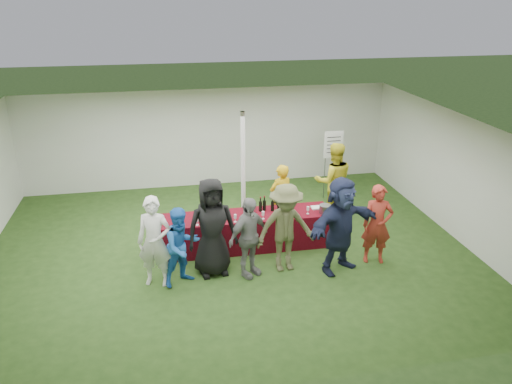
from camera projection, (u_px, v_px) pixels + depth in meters
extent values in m
plane|color=#284719|center=(230.00, 250.00, 10.57)|extent=(60.00, 60.00, 0.00)
plane|color=white|center=(208.00, 138.00, 13.70)|extent=(10.00, 0.00, 10.00)
plane|color=white|center=(272.00, 305.00, 6.42)|extent=(10.00, 0.00, 10.00)
plane|color=white|center=(454.00, 175.00, 10.94)|extent=(0.00, 8.00, 8.00)
plane|color=white|center=(227.00, 126.00, 9.56)|extent=(10.00, 10.00, 0.00)
cylinder|color=silver|center=(243.00, 170.00, 11.24)|extent=(0.10, 0.10, 2.70)
cube|color=#5F0916|center=(247.00, 231.00, 10.59)|extent=(3.60, 0.80, 0.75)
cylinder|color=black|center=(260.00, 206.00, 10.58)|extent=(0.07, 0.07, 0.22)
cylinder|color=black|center=(260.00, 200.00, 10.53)|extent=(0.03, 0.03, 0.08)
cylinder|color=maroon|center=(260.00, 198.00, 10.51)|extent=(0.03, 0.03, 0.02)
cylinder|color=black|center=(264.00, 205.00, 10.63)|extent=(0.07, 0.07, 0.22)
cylinder|color=black|center=(264.00, 199.00, 10.58)|extent=(0.03, 0.03, 0.08)
cylinder|color=maroon|center=(264.00, 197.00, 10.56)|extent=(0.03, 0.03, 0.02)
cylinder|color=black|center=(272.00, 206.00, 10.60)|extent=(0.07, 0.07, 0.22)
cylinder|color=black|center=(273.00, 199.00, 10.54)|extent=(0.03, 0.03, 0.08)
cylinder|color=maroon|center=(273.00, 197.00, 10.52)|extent=(0.03, 0.03, 0.02)
cylinder|color=black|center=(279.00, 205.00, 10.66)|extent=(0.07, 0.07, 0.22)
cylinder|color=black|center=(279.00, 198.00, 10.60)|extent=(0.03, 0.03, 0.08)
cylinder|color=maroon|center=(279.00, 196.00, 10.58)|extent=(0.03, 0.03, 0.02)
cylinder|color=black|center=(284.00, 204.00, 10.69)|extent=(0.07, 0.07, 0.22)
cylinder|color=black|center=(285.00, 198.00, 10.63)|extent=(0.03, 0.03, 0.08)
cylinder|color=maroon|center=(285.00, 196.00, 10.61)|extent=(0.03, 0.03, 0.02)
cylinder|color=silver|center=(182.00, 225.00, 9.98)|extent=(0.06, 0.06, 0.00)
cylinder|color=silver|center=(182.00, 223.00, 9.97)|extent=(0.01, 0.01, 0.07)
cylinder|color=silver|center=(181.00, 220.00, 9.94)|extent=(0.06, 0.06, 0.08)
cylinder|color=silver|center=(197.00, 225.00, 9.99)|extent=(0.06, 0.06, 0.00)
cylinder|color=silver|center=(197.00, 223.00, 9.98)|extent=(0.01, 0.01, 0.07)
cylinder|color=silver|center=(197.00, 220.00, 9.95)|extent=(0.06, 0.06, 0.08)
cylinder|color=silver|center=(209.00, 222.00, 10.10)|extent=(0.06, 0.06, 0.00)
cylinder|color=silver|center=(209.00, 221.00, 10.08)|extent=(0.01, 0.01, 0.07)
cylinder|color=silver|center=(209.00, 217.00, 10.05)|extent=(0.06, 0.06, 0.08)
cylinder|color=#3F0607|center=(209.00, 218.00, 10.06)|extent=(0.05, 0.05, 0.02)
cylinder|color=silver|center=(235.00, 222.00, 10.13)|extent=(0.06, 0.06, 0.00)
cylinder|color=silver|center=(235.00, 220.00, 10.11)|extent=(0.01, 0.01, 0.07)
cylinder|color=silver|center=(235.00, 216.00, 10.08)|extent=(0.06, 0.06, 0.08)
cylinder|color=#3F0607|center=(235.00, 218.00, 10.09)|extent=(0.05, 0.05, 0.02)
cylinder|color=silver|center=(308.00, 214.00, 10.50)|extent=(0.06, 0.06, 0.00)
cylinder|color=silver|center=(308.00, 212.00, 10.48)|extent=(0.01, 0.01, 0.07)
cylinder|color=silver|center=(308.00, 208.00, 10.45)|extent=(0.06, 0.06, 0.08)
cylinder|color=#3F0607|center=(308.00, 210.00, 10.46)|extent=(0.05, 0.05, 0.02)
cylinder|color=silver|center=(263.00, 219.00, 10.26)|extent=(0.06, 0.06, 0.00)
cylinder|color=silver|center=(263.00, 217.00, 10.25)|extent=(0.01, 0.01, 0.07)
cylinder|color=silver|center=(263.00, 213.00, 10.22)|extent=(0.06, 0.06, 0.08)
cylinder|color=silver|center=(245.00, 209.00, 10.48)|extent=(0.07, 0.07, 0.20)
cylinder|color=silver|center=(245.00, 204.00, 10.44)|extent=(0.03, 0.03, 0.03)
cube|color=white|center=(317.00, 207.00, 10.76)|extent=(0.25, 0.18, 0.03)
cylinder|color=slate|center=(325.00, 209.00, 10.50)|extent=(0.25, 0.25, 0.18)
cylinder|color=slate|center=(324.00, 178.00, 13.08)|extent=(0.02, 0.02, 1.10)
cylinder|color=slate|center=(339.00, 177.00, 13.15)|extent=(0.02, 0.02, 1.10)
cube|color=white|center=(333.00, 145.00, 12.77)|extent=(0.50, 0.02, 0.70)
cube|color=black|center=(334.00, 137.00, 12.69)|extent=(0.36, 0.01, 0.02)
cube|color=black|center=(334.00, 141.00, 12.72)|extent=(0.36, 0.01, 0.02)
cube|color=black|center=(334.00, 145.00, 12.76)|extent=(0.36, 0.01, 0.02)
cube|color=black|center=(333.00, 148.00, 12.80)|extent=(0.36, 0.01, 0.02)
cube|color=black|center=(333.00, 152.00, 12.84)|extent=(0.36, 0.01, 0.02)
imported|color=#C69A0F|center=(281.00, 198.00, 11.17)|extent=(0.67, 0.56, 1.58)
imported|color=gold|center=(333.00, 181.00, 11.76)|extent=(0.97, 0.78, 1.88)
imported|color=silver|center=(155.00, 242.00, 9.06)|extent=(0.72, 0.57, 1.74)
imported|color=blue|center=(182.00, 246.00, 9.14)|extent=(0.92, 0.86, 1.52)
imported|color=black|center=(212.00, 227.00, 9.40)|extent=(1.03, 0.75, 1.94)
imported|color=slate|center=(249.00, 238.00, 9.37)|extent=(1.00, 0.84, 1.61)
imported|color=#505231|center=(286.00, 228.00, 9.54)|extent=(1.21, 0.76, 1.79)
imported|color=#1C2340|center=(341.00, 225.00, 9.50)|extent=(1.86, 1.27, 1.92)
imported|color=maroon|center=(377.00, 225.00, 9.86)|extent=(0.67, 0.51, 1.63)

